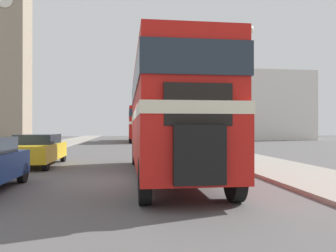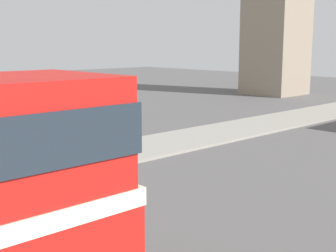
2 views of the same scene
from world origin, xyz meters
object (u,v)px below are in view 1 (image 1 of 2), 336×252
at_px(double_decker_bus, 168,110).
at_px(street_lamp, 249,74).
at_px(bus_distant, 139,122).
at_px(church_tower, 11,6).
at_px(pedestrian_walking, 237,140).
at_px(bicycle_on_pavement, 206,144).
at_px(car_parked_mid, 38,149).

xyz_separation_m(double_decker_bus, street_lamp, (3.50, 1.14, 1.55)).
xyz_separation_m(double_decker_bus, bus_distant, (0.03, 29.04, 0.12)).
bearing_deg(church_tower, pedestrian_walking, -50.43).
distance_m(pedestrian_walking, bicycle_on_pavement, 5.39).
height_order(pedestrian_walking, street_lamp, street_lamp).
relative_size(double_decker_bus, church_tower, 0.28).
xyz_separation_m(double_decker_bus, bicycle_on_pavement, (4.75, 13.54, -1.93)).
bearing_deg(car_parked_mid, street_lamp, -17.96).
bearing_deg(car_parked_mid, bus_distant, 77.32).
distance_m(bicycle_on_pavement, street_lamp, 12.94).
height_order(double_decker_bus, car_parked_mid, double_decker_bus).
relative_size(bus_distant, car_parked_mid, 2.04).
distance_m(pedestrian_walking, church_tower, 40.11).
bearing_deg(bicycle_on_pavement, street_lamp, -95.74).
bearing_deg(church_tower, street_lamp, -58.95).
xyz_separation_m(pedestrian_walking, church_tower, (-22.92, 27.73, 17.72)).
xyz_separation_m(bicycle_on_pavement, street_lamp, (-1.25, -12.41, 3.47)).
bearing_deg(street_lamp, pedestrian_walking, 74.59).
relative_size(bus_distant, bicycle_on_pavement, 5.31).
bearing_deg(pedestrian_walking, double_decker_bus, -123.56).
bearing_deg(bus_distant, double_decker_bus, -90.06).
bearing_deg(bus_distant, pedestrian_walking, -75.40).
distance_m(bus_distant, bicycle_on_pavement, 16.33).
bearing_deg(pedestrian_walking, church_tower, 129.57).
relative_size(car_parked_mid, pedestrian_walking, 2.97).
relative_size(double_decker_bus, street_lamp, 1.77).
bearing_deg(church_tower, double_decker_bus, -64.09).
relative_size(pedestrian_walking, church_tower, 0.04).
bearing_deg(bicycle_on_pavement, double_decker_bus, -109.32).
bearing_deg(pedestrian_walking, street_lamp, -105.41).
height_order(pedestrian_walking, church_tower, church_tower).
bearing_deg(double_decker_bus, street_lamp, 17.97).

